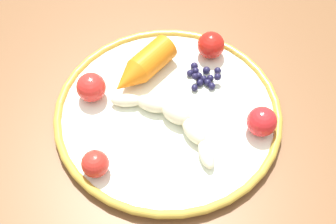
% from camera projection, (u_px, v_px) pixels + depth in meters
% --- Properties ---
extents(dining_table, '(1.18, 0.80, 0.75)m').
position_uv_depth(dining_table, '(141.00, 137.00, 0.80)').
color(dining_table, brown).
rests_on(dining_table, ground_plane).
extents(plate, '(0.33, 0.33, 0.02)m').
position_uv_depth(plate, '(168.00, 113.00, 0.71)').
color(plate, white).
rests_on(plate, dining_table).
extents(banana, '(0.19, 0.06, 0.03)m').
position_uv_depth(banana, '(172.00, 118.00, 0.68)').
color(banana, beige).
rests_on(banana, plate).
extents(carrot_orange, '(0.04, 0.11, 0.04)m').
position_uv_depth(carrot_orange, '(142.00, 67.00, 0.73)').
color(carrot_orange, orange).
rests_on(carrot_orange, plate).
extents(blueberry_pile, '(0.06, 0.06, 0.02)m').
position_uv_depth(blueberry_pile, '(203.00, 76.00, 0.74)').
color(blueberry_pile, '#191638').
rests_on(blueberry_pile, plate).
extents(tomato_near, '(0.04, 0.04, 0.04)m').
position_uv_depth(tomato_near, '(262.00, 122.00, 0.67)').
color(tomato_near, red).
rests_on(tomato_near, plate).
extents(tomato_mid, '(0.04, 0.04, 0.04)m').
position_uv_depth(tomato_mid, '(91.00, 87.00, 0.70)').
color(tomato_mid, red).
rests_on(tomato_mid, plate).
extents(tomato_far, '(0.04, 0.04, 0.04)m').
position_uv_depth(tomato_far, '(95.00, 164.00, 0.63)').
color(tomato_far, red).
rests_on(tomato_far, plate).
extents(tomato_extra, '(0.04, 0.04, 0.04)m').
position_uv_depth(tomato_extra, '(211.00, 45.00, 0.75)').
color(tomato_extra, red).
rests_on(tomato_extra, plate).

